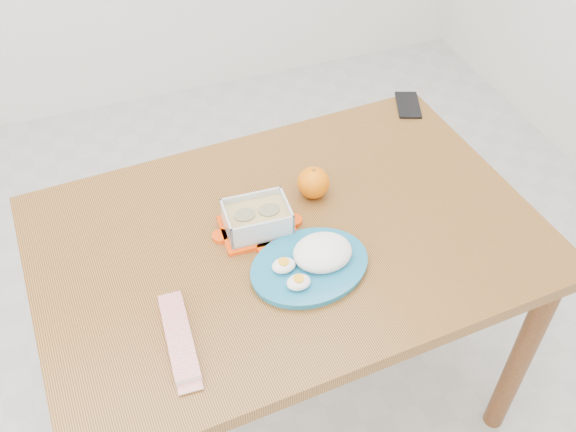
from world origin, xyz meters
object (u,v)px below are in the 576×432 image
object	(u,v)px
food_container	(257,219)
rice_plate	(314,260)
orange_fruit	(313,183)
smartphone	(408,105)
dining_table	(288,259)

from	to	relation	value
food_container	rice_plate	size ratio (longest dim) A/B	0.58
orange_fruit	smartphone	distance (m)	0.51
smartphone	food_container	bearing A→B (deg)	-129.16
orange_fruit	smartphone	size ratio (longest dim) A/B	0.62
smartphone	rice_plate	bearing A→B (deg)	-114.57
dining_table	rice_plate	world-z (taller)	rice_plate
dining_table	orange_fruit	world-z (taller)	orange_fruit
orange_fruit	smartphone	bearing A→B (deg)	32.72
dining_table	orange_fruit	distance (m)	0.21
rice_plate	dining_table	bearing A→B (deg)	89.33
food_container	rice_plate	xyz separation A→B (m)	(0.08, -0.16, -0.01)
food_container	smartphone	distance (m)	0.70
orange_fruit	food_container	bearing A→B (deg)	-157.70
orange_fruit	smartphone	xyz separation A→B (m)	(0.42, 0.27, -0.04)
dining_table	orange_fruit	xyz separation A→B (m)	(0.11, 0.11, 0.14)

